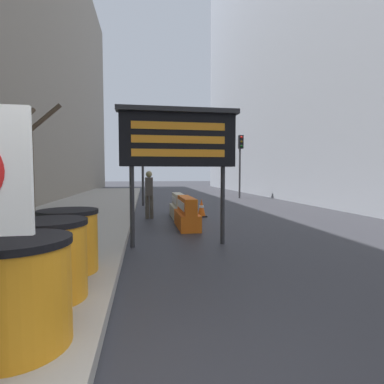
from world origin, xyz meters
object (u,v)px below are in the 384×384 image
object	(u,v)px
barrel_drum_back	(69,241)
traffic_cone_near	(202,208)
barrel_drum_foreground	(19,292)
traffic_light_far_side	(240,153)
message_board	(178,140)
jersey_barrier_cream	(178,207)
traffic_light_near_curb	(143,154)
jersey_barrier_orange_far	(187,214)
pedestrian_worker	(149,191)
barrel_drum_middle	(49,259)

from	to	relation	value
barrel_drum_back	traffic_cone_near	world-z (taller)	barrel_drum_back
barrel_drum_foreground	traffic_light_far_side	bearing A→B (deg)	65.84
barrel_drum_back	traffic_cone_near	bearing A→B (deg)	63.03
message_board	jersey_barrier_cream	world-z (taller)	message_board
jersey_barrier_cream	traffic_light_near_curb	xyz separation A→B (m)	(-1.29, 4.06, 2.16)
jersey_barrier_orange_far	barrel_drum_back	bearing A→B (deg)	-119.31
barrel_drum_back	traffic_cone_near	distance (m)	6.99
barrel_drum_foreground	traffic_light_near_curb	size ratio (longest dim) A/B	0.26
barrel_drum_back	pedestrian_worker	size ratio (longest dim) A/B	0.54
traffic_light_far_side	traffic_light_near_curb	bearing A→B (deg)	-149.69
barrel_drum_back	pedestrian_worker	world-z (taller)	pedestrian_worker
traffic_light_far_side	traffic_cone_near	bearing A→B (deg)	-117.51
message_board	jersey_barrier_orange_far	bearing A→B (deg)	77.27
barrel_drum_foreground	barrel_drum_middle	xyz separation A→B (m)	(-0.05, 0.96, 0.00)
message_board	jersey_barrier_orange_far	size ratio (longest dim) A/B	1.64
barrel_drum_foreground	jersey_barrier_cream	xyz separation A→B (m)	(2.25, 8.19, -0.24)
traffic_light_near_curb	traffic_light_far_side	size ratio (longest dim) A/B	0.87
barrel_drum_middle	traffic_light_far_side	world-z (taller)	traffic_light_far_side
barrel_drum_middle	jersey_barrier_orange_far	world-z (taller)	barrel_drum_middle
jersey_barrier_orange_far	traffic_light_far_side	world-z (taller)	traffic_light_far_side
message_board	traffic_light_near_curb	distance (m)	8.39
barrel_drum_middle	pedestrian_worker	distance (m)	7.16
traffic_light_near_curb	message_board	bearing A→B (deg)	-84.52
message_board	jersey_barrier_cream	xyz separation A→B (m)	(0.49, 4.29, -1.94)
barrel_drum_back	jersey_barrier_orange_far	distance (m)	4.74
traffic_light_near_curb	barrel_drum_middle	bearing A→B (deg)	-95.12
barrel_drum_middle	traffic_light_far_side	distance (m)	16.66
barrel_drum_back	traffic_light_near_curb	distance (m)	10.55
barrel_drum_middle	jersey_barrier_cream	world-z (taller)	barrel_drum_middle
barrel_drum_foreground	message_board	size ratio (longest dim) A/B	0.30
traffic_light_near_curb	barrel_drum_back	bearing A→B (deg)	-95.71
message_board	pedestrian_worker	world-z (taller)	message_board
barrel_drum_foreground	jersey_barrier_cream	world-z (taller)	barrel_drum_foreground
traffic_cone_near	traffic_light_near_curb	xyz separation A→B (m)	(-2.13, 4.10, 2.22)
barrel_drum_middle	traffic_cone_near	bearing A→B (deg)	66.36
barrel_drum_middle	message_board	distance (m)	3.85
barrel_drum_foreground	traffic_cone_near	size ratio (longest dim) A/B	1.37
traffic_cone_near	traffic_light_far_side	world-z (taller)	traffic_light_far_side
barrel_drum_middle	traffic_cone_near	world-z (taller)	barrel_drum_middle
message_board	traffic_cone_near	size ratio (longest dim) A/B	4.52
jersey_barrier_orange_far	pedestrian_worker	bearing A→B (deg)	118.42
jersey_barrier_cream	traffic_light_near_curb	bearing A→B (deg)	107.58
message_board	traffic_cone_near	world-z (taller)	message_board
traffic_light_far_side	barrel_drum_foreground	bearing A→B (deg)	-114.16
barrel_drum_middle	jersey_barrier_cream	xyz separation A→B (m)	(2.30, 7.23, -0.24)
barrel_drum_foreground	barrel_drum_middle	world-z (taller)	same
barrel_drum_middle	traffic_light_near_curb	world-z (taller)	traffic_light_near_curb
message_board	pedestrian_worker	xyz separation A→B (m)	(-0.57, 4.10, -1.33)
barrel_drum_back	jersey_barrier_cream	size ratio (longest dim) A/B	0.54
traffic_cone_near	traffic_light_near_curb	size ratio (longest dim) A/B	0.19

